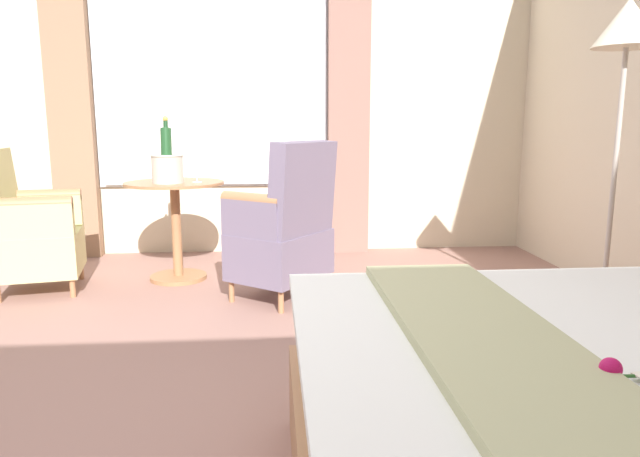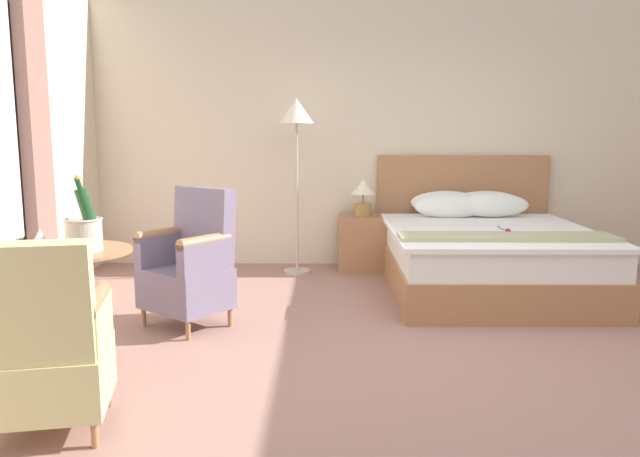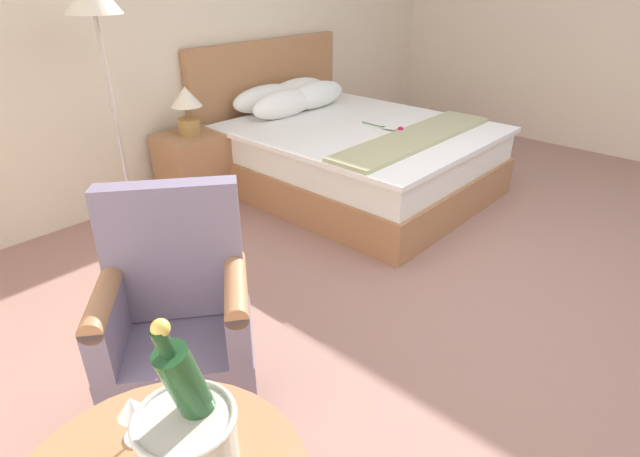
{
  "view_description": "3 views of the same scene",
  "coord_description": "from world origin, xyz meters",
  "px_view_note": "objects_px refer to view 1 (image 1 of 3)",
  "views": [
    {
      "loc": [
        1.86,
        0.5,
        1.14
      ],
      "look_at": [
        -0.65,
        0.71,
        0.68
      ],
      "focal_mm": 32.0,
      "sensor_mm": 36.0,
      "label": 1
    },
    {
      "loc": [
        -0.78,
        -3.98,
        1.46
      ],
      "look_at": [
        -0.83,
        0.78,
        0.71
      ],
      "focal_mm": 35.0,
      "sensor_mm": 36.0,
      "label": 2
    },
    {
      "loc": [
        -2.63,
        -0.97,
        1.78
      ],
      "look_at": [
        -0.96,
        0.55,
        0.61
      ],
      "focal_mm": 28.0,
      "sensor_mm": 36.0,
      "label": 3
    }
  ],
  "objects_px": {
    "wine_glass_near_edge": "(160,166)",
    "armchair_by_window": "(285,230)",
    "floor_lamp_brass": "(626,52)",
    "side_table_round": "(176,219)",
    "wine_glass_near_bucket": "(197,169)",
    "armchair_facing_bed": "(30,231)",
    "champagne_bucket": "(167,164)"
  },
  "relations": [
    {
      "from": "wine_glass_near_edge",
      "to": "floor_lamp_brass",
      "type": "bearing_deg",
      "value": 62.23
    },
    {
      "from": "armchair_by_window",
      "to": "wine_glass_near_bucket",
      "type": "bearing_deg",
      "value": -128.51
    },
    {
      "from": "wine_glass_near_edge",
      "to": "armchair_by_window",
      "type": "height_order",
      "value": "armchair_by_window"
    },
    {
      "from": "floor_lamp_brass",
      "to": "champagne_bucket",
      "type": "height_order",
      "value": "floor_lamp_brass"
    },
    {
      "from": "champagne_bucket",
      "to": "armchair_facing_bed",
      "type": "bearing_deg",
      "value": -81.24
    },
    {
      "from": "side_table_round",
      "to": "wine_glass_near_bucket",
      "type": "xyz_separation_m",
      "value": [
        0.06,
        0.17,
        0.37
      ]
    },
    {
      "from": "champagne_bucket",
      "to": "wine_glass_near_edge",
      "type": "distance_m",
      "value": 0.25
    },
    {
      "from": "armchair_facing_bed",
      "to": "armchair_by_window",
      "type": "bearing_deg",
      "value": 79.59
    },
    {
      "from": "armchair_by_window",
      "to": "floor_lamp_brass",
      "type": "bearing_deg",
      "value": 67.8
    },
    {
      "from": "wine_glass_near_bucket",
      "to": "armchair_facing_bed",
      "type": "relative_size",
      "value": 0.14
    },
    {
      "from": "wine_glass_near_bucket",
      "to": "side_table_round",
      "type": "bearing_deg",
      "value": -108.28
    },
    {
      "from": "side_table_round",
      "to": "armchair_by_window",
      "type": "height_order",
      "value": "armchair_by_window"
    },
    {
      "from": "side_table_round",
      "to": "champagne_bucket",
      "type": "relative_size",
      "value": 1.55
    },
    {
      "from": "side_table_round",
      "to": "wine_glass_near_bucket",
      "type": "relative_size",
      "value": 5.36
    },
    {
      "from": "champagne_bucket",
      "to": "armchair_by_window",
      "type": "relative_size",
      "value": 0.45
    },
    {
      "from": "side_table_round",
      "to": "wine_glass_near_bucket",
      "type": "height_order",
      "value": "wine_glass_near_bucket"
    },
    {
      "from": "champagne_bucket",
      "to": "wine_glass_near_edge",
      "type": "xyz_separation_m",
      "value": [
        -0.23,
        -0.09,
        -0.02
      ]
    },
    {
      "from": "armchair_by_window",
      "to": "champagne_bucket",
      "type": "bearing_deg",
      "value": -119.37
    },
    {
      "from": "floor_lamp_brass",
      "to": "wine_glass_near_edge",
      "type": "bearing_deg",
      "value": -117.77
    },
    {
      "from": "wine_glass_near_bucket",
      "to": "armchair_by_window",
      "type": "distance_m",
      "value": 0.87
    },
    {
      "from": "floor_lamp_brass",
      "to": "champagne_bucket",
      "type": "bearing_deg",
      "value": -114.56
    },
    {
      "from": "side_table_round",
      "to": "wine_glass_near_edge",
      "type": "relative_size",
      "value": 4.85
    },
    {
      "from": "champagne_bucket",
      "to": "side_table_round",
      "type": "bearing_deg",
      "value": 162.57
    },
    {
      "from": "side_table_round",
      "to": "armchair_facing_bed",
      "type": "xyz_separation_m",
      "value": [
        0.23,
        -0.94,
        -0.03
      ]
    },
    {
      "from": "armchair_by_window",
      "to": "armchair_facing_bed",
      "type": "distance_m",
      "value": 1.76
    },
    {
      "from": "side_table_round",
      "to": "armchair_by_window",
      "type": "bearing_deg",
      "value": 55.23
    },
    {
      "from": "floor_lamp_brass",
      "to": "armchair_facing_bed",
      "type": "distance_m",
      "value": 3.81
    },
    {
      "from": "wine_glass_near_edge",
      "to": "armchair_facing_bed",
      "type": "xyz_separation_m",
      "value": [
        0.37,
        -0.82,
        -0.41
      ]
    },
    {
      "from": "floor_lamp_brass",
      "to": "side_table_round",
      "type": "xyz_separation_m",
      "value": [
        -1.27,
        -2.56,
        -1.05
      ]
    },
    {
      "from": "champagne_bucket",
      "to": "wine_glass_near_bucket",
      "type": "distance_m",
      "value": 0.2
    },
    {
      "from": "floor_lamp_brass",
      "to": "armchair_facing_bed",
      "type": "bearing_deg",
      "value": -106.54
    },
    {
      "from": "floor_lamp_brass",
      "to": "wine_glass_near_edge",
      "type": "xyz_separation_m",
      "value": [
        -1.41,
        -2.68,
        -0.67
      ]
    }
  ]
}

